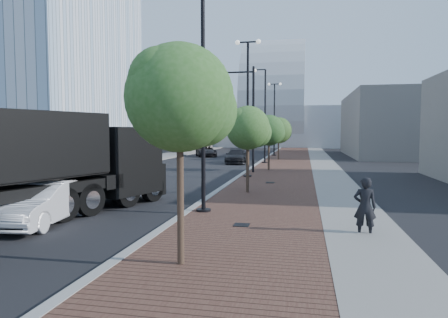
# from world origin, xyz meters

# --- Properties ---
(sidewalk) EXTENTS (7.00, 140.00, 0.12)m
(sidewalk) POSITION_xyz_m (3.50, 40.00, 0.06)
(sidewalk) COLOR #4C2D23
(sidewalk) RESTS_ON ground
(concrete_strip) EXTENTS (2.40, 140.00, 0.13)m
(concrete_strip) POSITION_xyz_m (6.20, 40.00, 0.07)
(concrete_strip) COLOR slate
(concrete_strip) RESTS_ON ground
(curb) EXTENTS (0.30, 140.00, 0.14)m
(curb) POSITION_xyz_m (0.00, 40.00, 0.07)
(curb) COLOR gray
(curb) RESTS_ON ground
(west_sidewalk) EXTENTS (4.00, 140.00, 0.12)m
(west_sidewalk) POSITION_xyz_m (-13.00, 40.00, 0.06)
(west_sidewalk) COLOR slate
(west_sidewalk) RESTS_ON ground
(dump_truck) EXTENTS (7.12, 14.12, 3.87)m
(dump_truck) POSITION_xyz_m (-4.89, 8.56, 1.63)
(dump_truck) COLOR black
(dump_truck) RESTS_ON ground
(white_sedan) EXTENTS (2.05, 4.56, 1.45)m
(white_sedan) POSITION_xyz_m (-4.42, 7.35, 0.73)
(white_sedan) COLOR silver
(white_sedan) RESTS_ON ground
(dark_car_mid) EXTENTS (3.89, 5.36, 1.35)m
(dark_car_mid) POSITION_xyz_m (-7.77, 43.92, 0.68)
(dark_car_mid) COLOR black
(dark_car_mid) RESTS_ON ground
(dark_car_far) EXTENTS (2.44, 5.08, 1.43)m
(dark_car_far) POSITION_xyz_m (-2.28, 34.33, 0.71)
(dark_car_far) COLOR black
(dark_car_far) RESTS_ON ground
(pedestrian) EXTENTS (0.69, 0.48, 1.82)m
(pedestrian) POSITION_xyz_m (6.20, 7.80, 0.91)
(pedestrian) COLOR black
(pedestrian) RESTS_ON ground
(streetlight_1) EXTENTS (1.44, 0.56, 9.21)m
(streetlight_1) POSITION_xyz_m (0.49, 10.00, 4.34)
(streetlight_1) COLOR black
(streetlight_1) RESTS_ON ground
(streetlight_2) EXTENTS (1.72, 0.56, 9.28)m
(streetlight_2) POSITION_xyz_m (0.60, 22.00, 4.82)
(streetlight_2) COLOR black
(streetlight_2) RESTS_ON ground
(streetlight_3) EXTENTS (1.44, 0.56, 9.21)m
(streetlight_3) POSITION_xyz_m (0.49, 34.00, 4.34)
(streetlight_3) COLOR black
(streetlight_3) RESTS_ON ground
(streetlight_4) EXTENTS (1.72, 0.56, 9.28)m
(streetlight_4) POSITION_xyz_m (0.60, 46.00, 4.82)
(streetlight_4) COLOR black
(streetlight_4) RESTS_ON ground
(traffic_mast) EXTENTS (5.09, 0.20, 8.00)m
(traffic_mast) POSITION_xyz_m (-0.30, 25.00, 4.98)
(traffic_mast) COLOR black
(traffic_mast) RESTS_ON ground
(tree_0) EXTENTS (2.50, 2.47, 5.18)m
(tree_0) POSITION_xyz_m (1.65, 4.02, 3.93)
(tree_0) COLOR #382619
(tree_0) RESTS_ON ground
(tree_1) EXTENTS (2.27, 2.20, 4.46)m
(tree_1) POSITION_xyz_m (1.65, 15.02, 3.35)
(tree_1) COLOR #382619
(tree_1) RESTS_ON ground
(tree_2) EXTENTS (2.49, 2.46, 4.50)m
(tree_2) POSITION_xyz_m (1.65, 27.02, 3.26)
(tree_2) COLOR #382619
(tree_2) RESTS_ON ground
(tree_3) EXTENTS (2.85, 2.85, 4.71)m
(tree_3) POSITION_xyz_m (1.65, 39.02, 3.28)
(tree_3) COLOR #382619
(tree_3) RESTS_ON ground
(tower_podium) EXTENTS (19.00, 19.00, 3.00)m
(tower_podium) POSITION_xyz_m (-24.00, 32.00, 1.50)
(tower_podium) COLOR #645F5A
(tower_podium) RESTS_ON ground
(convention_center) EXTENTS (50.00, 30.00, 50.00)m
(convention_center) POSITION_xyz_m (-2.00, 85.00, 6.00)
(convention_center) COLOR #A9AEB3
(convention_center) RESTS_ON ground
(commercial_block_nw) EXTENTS (14.00, 20.00, 10.00)m
(commercial_block_nw) POSITION_xyz_m (-20.00, 60.00, 5.00)
(commercial_block_nw) COLOR #68635E
(commercial_block_nw) RESTS_ON ground
(commercial_block_ne) EXTENTS (12.00, 22.00, 8.00)m
(commercial_block_ne) POSITION_xyz_m (16.00, 50.00, 4.00)
(commercial_block_ne) COLOR slate
(commercial_block_ne) RESTS_ON ground
(utility_cover_1) EXTENTS (0.50, 0.50, 0.02)m
(utility_cover_1) POSITION_xyz_m (2.40, 8.00, 0.13)
(utility_cover_1) COLOR black
(utility_cover_1) RESTS_ON sidewalk
(utility_cover_2) EXTENTS (0.50, 0.50, 0.02)m
(utility_cover_2) POSITION_xyz_m (2.40, 19.00, 0.13)
(utility_cover_2) COLOR black
(utility_cover_2) RESTS_ON sidewalk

